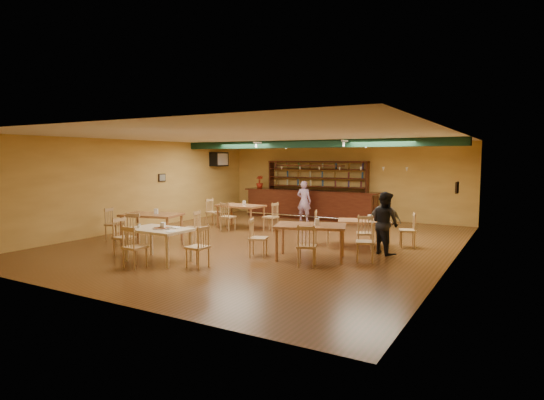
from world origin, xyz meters
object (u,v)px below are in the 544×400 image
Objects in this scene: bar_counter at (310,204)px; dining_table_d at (310,242)px; dining_table_c at (152,228)px; patron_bar at (304,201)px; near_table at (159,245)px; dining_table_b at (364,233)px; patron_right_a at (385,223)px; dining_table_a at (241,216)px.

bar_counter reaches higher than dining_table_d.
patron_bar is (1.95, 5.97, 0.37)m from dining_table_c.
dining_table_d is 1.14× the size of near_table.
dining_table_d is at bearing 35.23° from near_table.
bar_counter is 5.65m from dining_table_b.
dining_table_c reaches higher than near_table.
dining_table_c is 1.05× the size of patron_bar.
near_table is at bearing -150.05° from dining_table_b.
dining_table_b is at bearing 56.74° from dining_table_d.
dining_table_b is 1.21m from patron_right_a.
bar_counter is at bearing 74.50° from dining_table_a.
dining_table_a is 1.11× the size of dining_table_b.
patron_bar is at bearing 91.15° from near_table.
patron_bar is at bearing 66.37° from dining_table_a.
dining_table_a is 1.01× the size of patron_bar.
near_table is 7.70m from patron_bar.
dining_table_b is at bearing -9.16° from dining_table_a.
dining_table_a is at bearing 65.09° from dining_table_c.
dining_table_c is 6.50m from patron_right_a.
bar_counter is 3.44× the size of dining_table_c.
dining_table_a reaches higher than near_table.
bar_counter is 3.56× the size of dining_table_a.
dining_table_d is 1.06× the size of patron_bar.
dining_table_a is 5.26m from dining_table_d.
bar_counter is at bearing 61.82° from dining_table_c.
dining_table_b is at bearing 133.75° from patron_bar.
bar_counter is 7.03m from dining_table_c.
bar_counter is at bearing 110.29° from dining_table_b.
dining_table_d is (4.16, -3.23, 0.02)m from dining_table_a.
patron_right_a is at bearing -15.23° from dining_table_a.
patron_bar reaches higher than bar_counter.
dining_table_a is 1.08× the size of near_table.
dining_table_c is at bearing 164.51° from dining_table_d.
patron_right_a is at bearing -64.99° from dining_table_b.
near_table is at bearing -164.73° from dining_table_d.
bar_counter is 3.39× the size of dining_table_d.
dining_table_a is (-1.09, -3.30, -0.17)m from bar_counter.
dining_table_a is at bearing 123.57° from dining_table_d.
patron_right_a reaches higher than patron_bar.
near_table is (1.92, -1.72, -0.02)m from dining_table_c.
patron_bar is (-2.93, 5.70, 0.36)m from dining_table_d.
near_table is (-3.54, -4.21, 0.04)m from dining_table_b.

